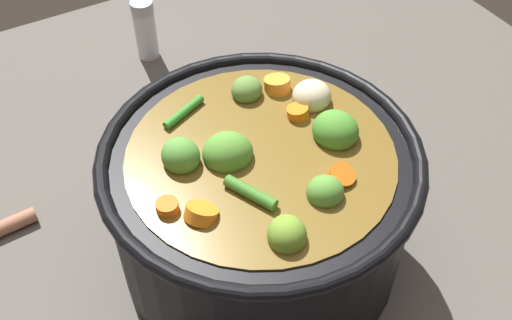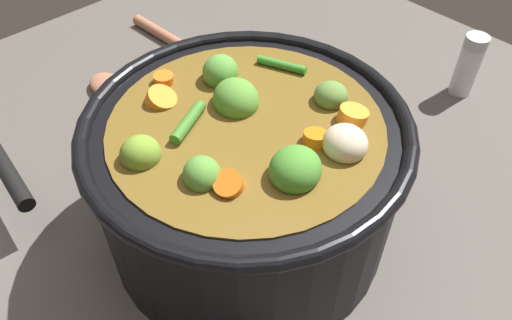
% 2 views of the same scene
% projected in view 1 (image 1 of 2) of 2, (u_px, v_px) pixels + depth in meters
% --- Properties ---
extents(ground_plane, '(1.10, 1.10, 0.00)m').
position_uv_depth(ground_plane, '(260.00, 250.00, 0.67)').
color(ground_plane, '#514C47').
extents(cooking_pot, '(0.30, 0.30, 0.17)m').
position_uv_depth(cooking_pot, '(260.00, 202.00, 0.61)').
color(cooking_pot, black).
rests_on(cooking_pot, ground_plane).
extents(salt_shaker, '(0.03, 0.03, 0.09)m').
position_uv_depth(salt_shaker, '(145.00, 29.00, 0.88)').
color(salt_shaker, silver).
rests_on(salt_shaker, ground_plane).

